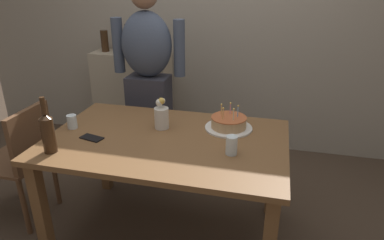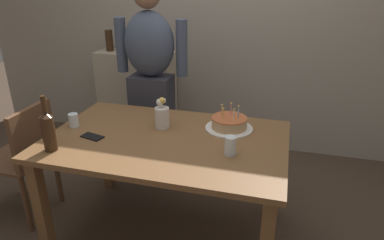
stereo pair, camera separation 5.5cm
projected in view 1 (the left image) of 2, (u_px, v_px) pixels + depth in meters
The scene contains 12 objects.
ground_plane at pixel (169, 232), 2.46m from camera, with size 10.00×10.00×0.00m, color #47382B.
back_wall at pixel (214, 18), 3.34m from camera, with size 5.20×0.10×2.60m, color #9E9384.
dining_table at pixel (167, 152), 2.21m from camera, with size 1.50×0.96×0.74m.
birthday_cake at pixel (229, 123), 2.29m from camera, with size 0.31×0.31×0.17m.
water_glass_near at pixel (72, 121), 2.30m from camera, with size 0.06×0.06×0.09m, color silver.
water_glass_far at pixel (232, 145), 1.96m from camera, with size 0.07×0.07×0.11m, color silver.
wine_bottle at pixel (48, 132), 1.96m from camera, with size 0.08×0.08×0.33m.
cell_phone at pixel (92, 138), 2.17m from camera, with size 0.14×0.07×0.01m, color black.
flower_vase at pixel (161, 115), 2.28m from camera, with size 0.10×0.10×0.21m.
person_man_bearded at pixel (148, 82), 2.84m from camera, with size 0.61×0.27×1.66m.
dining_chair at pixel (23, 155), 2.43m from camera, with size 0.42×0.42×0.87m.
shelf_cabinet at pixel (133, 97), 3.63m from camera, with size 0.79×0.30×1.25m.
Camera 1 is at (0.63, -1.86, 1.69)m, focal length 32.33 mm.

